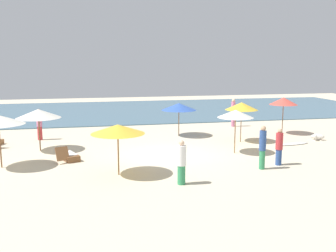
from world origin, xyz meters
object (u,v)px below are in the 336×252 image
(dog, at_px, (317,137))
(umbrella_7, at_px, (236,114))
(person_2, at_px, (279,147))
(umbrella_4, at_px, (118,129))
(person_0, at_px, (181,162))
(umbrella_1, at_px, (179,107))
(umbrella_5, at_px, (242,106))
(surfboard, at_px, (293,144))
(umbrella_2, at_px, (38,114))
(umbrella_8, at_px, (284,101))
(lounger_1, at_px, (68,156))
(person_4, at_px, (263,147))
(person_3, at_px, (39,124))
(person_1, at_px, (233,112))

(dog, bearing_deg, umbrella_7, -161.36)
(person_2, bearing_deg, umbrella_4, -179.71)
(person_0, height_order, person_2, person_0)
(person_0, bearing_deg, person_2, 19.61)
(umbrella_1, distance_m, umbrella_5, 3.91)
(person_2, distance_m, surfboard, 4.83)
(umbrella_5, bearing_deg, umbrella_7, -118.42)
(dog, bearing_deg, umbrella_1, 158.93)
(umbrella_2, distance_m, umbrella_7, 10.00)
(umbrella_1, bearing_deg, umbrella_8, -6.18)
(umbrella_1, xyz_separation_m, lounger_1, (-6.47, -4.54, -1.64))
(person_4, distance_m, surfboard, 5.85)
(umbrella_1, height_order, umbrella_8, umbrella_8)
(umbrella_2, distance_m, person_3, 3.07)
(umbrella_1, distance_m, surfboard, 7.01)
(umbrella_1, xyz_separation_m, person_4, (1.76, -7.93, -0.83))
(umbrella_4, height_order, umbrella_7, umbrella_7)
(dog, bearing_deg, person_0, -147.28)
(umbrella_1, relative_size, person_2, 1.29)
(person_0, bearing_deg, person_1, 60.46)
(umbrella_4, xyz_separation_m, person_4, (6.12, -0.42, -0.92))
(lounger_1, distance_m, dog, 14.20)
(person_0, bearing_deg, surfboard, 35.28)
(umbrella_4, distance_m, umbrella_5, 8.98)
(umbrella_7, height_order, umbrella_8, umbrella_8)
(person_1, bearing_deg, dog, -60.73)
(lounger_1, bearing_deg, umbrella_7, -2.86)
(umbrella_4, bearing_deg, umbrella_8, 31.88)
(surfboard, bearing_deg, person_3, 162.97)
(person_1, bearing_deg, lounger_1, -147.17)
(umbrella_4, bearing_deg, person_0, -37.74)
(umbrella_2, height_order, umbrella_8, umbrella_8)
(umbrella_4, xyz_separation_m, surfboard, (10.04, 3.82, -1.87))
(person_3, bearing_deg, person_4, -40.34)
(lounger_1, xyz_separation_m, person_2, (9.25, -2.93, 0.66))
(umbrella_5, bearing_deg, person_1, 73.38)
(umbrella_1, bearing_deg, dog, -21.07)
(umbrella_7, relative_size, person_1, 1.12)
(umbrella_1, height_order, person_3, umbrella_1)
(umbrella_1, relative_size, umbrella_5, 0.94)
(person_4, bearing_deg, person_2, 24.09)
(person_0, bearing_deg, umbrella_5, 52.60)
(umbrella_5, xyz_separation_m, dog, (4.58, -0.51, -1.86))
(umbrella_2, bearing_deg, person_1, 21.32)
(lounger_1, bearing_deg, umbrella_8, 16.36)
(person_3, relative_size, surfboard, 0.92)
(person_3, xyz_separation_m, surfboard, (13.94, -4.27, -0.90))
(person_2, height_order, dog, person_2)
(umbrella_7, relative_size, dog, 2.72)
(umbrella_8, bearing_deg, umbrella_2, -173.73)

